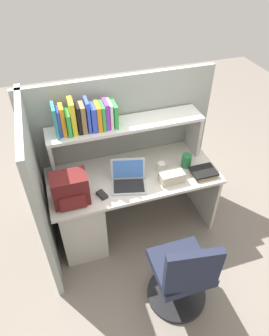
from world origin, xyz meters
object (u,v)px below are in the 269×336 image
(tissue_box, at_px, (172,177))
(snack_canister, at_px, (186,161))
(backpack, at_px, (70,190))
(computer_mouse, at_px, (102,195))
(office_chair, at_px, (182,277))
(paper_cup, at_px, (161,167))
(laptop, at_px, (129,180))

(tissue_box, bearing_deg, snack_canister, 34.26)
(tissue_box, bearing_deg, backpack, 176.75)
(computer_mouse, relative_size, office_chair, 0.11)
(paper_cup, distance_m, office_chair, 1.01)
(backpack, height_order, snack_canister, backpack)
(computer_mouse, bearing_deg, snack_canister, -12.59)
(office_chair, bearing_deg, tissue_box, -95.74)
(laptop, height_order, office_chair, laptop)
(snack_canister, bearing_deg, tissue_box, -144.17)
(backpack, height_order, office_chair, backpack)
(paper_cup, bearing_deg, snack_canister, -2.82)
(laptop, relative_size, snack_canister, 2.79)
(snack_canister, distance_m, office_chair, 1.07)
(paper_cup, relative_size, office_chair, 0.09)
(paper_cup, bearing_deg, computer_mouse, -164.74)
(computer_mouse, relative_size, paper_cup, 1.20)
(laptop, height_order, tissue_box, laptop)
(computer_mouse, relative_size, snack_canister, 0.80)
(laptop, relative_size, tissue_box, 1.66)
(office_chair, bearing_deg, backpack, -38.53)
(laptop, distance_m, paper_cup, 0.36)
(laptop, xyz_separation_m, backpack, (-0.52, -0.06, 0.08))
(backpack, bearing_deg, computer_mouse, -5.11)
(backpack, relative_size, office_chair, 0.32)
(paper_cup, height_order, office_chair, office_chair)
(laptop, xyz_separation_m, snack_canister, (0.61, 0.08, 0.01))
(tissue_box, bearing_deg, computer_mouse, 178.12)
(office_chair, bearing_deg, computer_mouse, -49.85)
(computer_mouse, distance_m, paper_cup, 0.64)
(computer_mouse, xyz_separation_m, tissue_box, (0.65, -0.00, 0.03))
(laptop, bearing_deg, backpack, -173.72)
(backpack, bearing_deg, snack_canister, 6.74)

